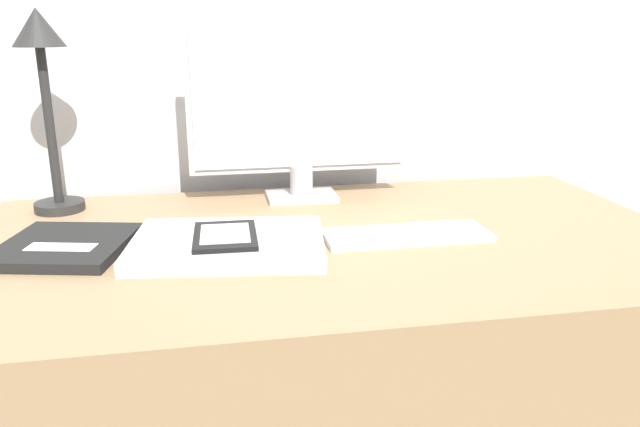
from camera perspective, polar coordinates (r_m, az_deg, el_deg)
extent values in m
cube|color=#997A56|center=(1.37, 0.76, -16.64)|extent=(1.40, 0.79, 0.73)
cube|color=#B7B7BC|center=(1.48, -1.70, 1.61)|extent=(0.16, 0.11, 0.01)
cylinder|color=#B7B7BC|center=(1.47, -1.71, 3.12)|extent=(0.05, 0.05, 0.07)
cube|color=#B7B7BC|center=(1.44, -1.82, 10.36)|extent=(0.51, 0.01, 0.33)
cube|color=white|center=(1.43, -1.76, 10.32)|extent=(0.49, 0.01, 0.30)
cube|color=silver|center=(1.21, 7.90, -1.95)|extent=(0.32, 0.11, 0.01)
cube|color=silver|center=(1.21, 7.96, -1.67)|extent=(0.30, 0.09, 0.00)
cube|color=#BCBCC1|center=(1.15, -8.37, -3.08)|extent=(0.37, 0.29, 0.01)
cube|color=silver|center=(1.14, -8.40, -2.47)|extent=(0.37, 0.29, 0.01)
cube|color=black|center=(1.13, -8.67, -2.05)|extent=(0.12, 0.16, 0.01)
cube|color=beige|center=(1.13, -8.68, -1.80)|extent=(0.09, 0.11, 0.00)
cylinder|color=#282828|center=(1.49, -22.69, 0.63)|extent=(0.11, 0.11, 0.02)
cylinder|color=#282828|center=(1.46, -23.46, 7.26)|extent=(0.02, 0.02, 0.33)
cone|color=#282828|center=(1.44, -24.43, 15.25)|extent=(0.11, 0.11, 0.08)
cube|color=black|center=(1.22, -22.25, -2.76)|extent=(0.26, 0.27, 0.02)
cube|color=silver|center=(1.19, -22.61, -2.85)|extent=(0.13, 0.07, 0.00)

